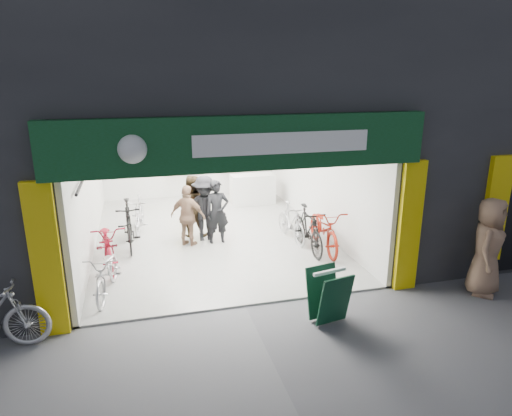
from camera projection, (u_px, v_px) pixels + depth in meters
name	position (u px, v px, depth m)	size (l,w,h in m)	color
ground	(246.00, 307.00, 8.43)	(60.00, 60.00, 0.00)	#56565B
building	(234.00, 66.00, 12.03)	(17.00, 10.27, 8.00)	#232326
bike_left_front	(107.00, 273.00, 8.77)	(0.61, 1.75, 0.92)	#A8A8AC
bike_left_midfront	(129.00, 225.00, 11.13)	(0.55, 1.93, 1.16)	black
bike_left_midback	(108.00, 244.00, 10.05)	(0.70, 2.00, 1.05)	maroon
bike_left_back	(139.00, 215.00, 12.23)	(0.46, 1.62, 0.98)	#B1B0B5
bike_right_front	(308.00, 230.00, 10.88)	(0.52, 1.84, 1.11)	black
bike_right_mid	(324.00, 229.00, 10.98)	(0.72, 2.06, 1.08)	maroon
bike_right_back	(291.00, 222.00, 11.60)	(0.47, 1.65, 0.99)	#A7A8AC
customer_a	(217.00, 213.00, 11.28)	(0.60, 0.39, 1.64)	black
customer_b	(192.00, 206.00, 11.79)	(0.80, 0.62, 1.65)	#392B1A
customer_c	(205.00, 209.00, 11.46)	(1.10, 0.63, 1.70)	black
customer_d	(188.00, 217.00, 11.11)	(0.91, 0.38, 1.56)	#8D6952
pedestrian_near	(488.00, 247.00, 8.70)	(0.94, 0.61, 1.93)	#8E6B52
sandwich_board	(329.00, 294.00, 7.81)	(0.70, 0.72, 0.93)	#0D3621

